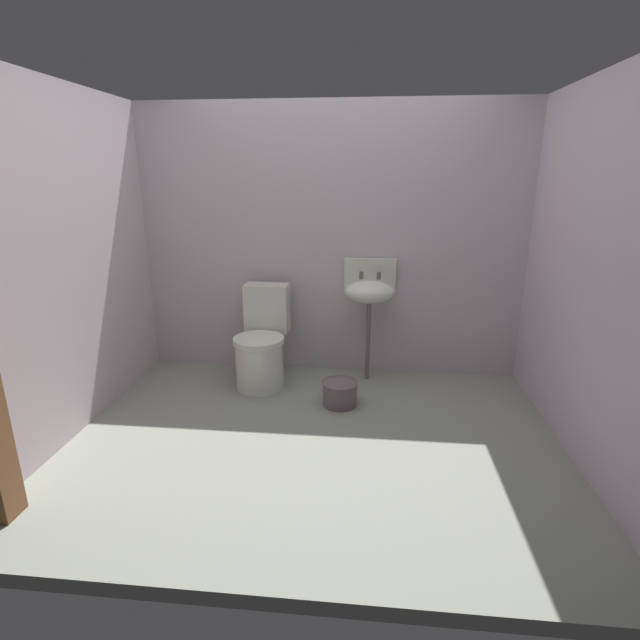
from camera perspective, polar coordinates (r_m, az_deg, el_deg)
The scene contains 7 objects.
ground_plane at distance 3.29m, azimuth -0.50°, elevation -13.86°, with size 3.54×2.61×0.08m, color gray.
wall_back at distance 4.01m, azimuth 1.28°, elevation 9.15°, with size 3.54×0.10×2.20m, color #B8AEB6.
wall_left at distance 3.53m, azimuth -27.63°, elevation 6.14°, with size 0.10×2.41×2.20m, color #BFABB5.
wall_right at distance 3.23m, azimuth 29.64°, elevation 5.00°, with size 0.10×2.41×2.20m, color #BCA7B7.
toilet_near_wall at distance 3.89m, azimuth -6.94°, elevation -3.06°, with size 0.42×0.60×0.78m.
sink at distance 3.85m, azimuth 5.92°, elevation 3.52°, with size 0.42×0.35×0.99m.
bucket at distance 3.59m, azimuth 2.39°, elevation -8.64°, with size 0.27×0.27×0.18m.
Camera 1 is at (0.31, -2.80, 1.65)m, focal length 26.85 mm.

